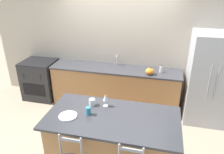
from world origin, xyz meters
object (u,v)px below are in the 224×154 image
Objects in this scene: oven_range at (41,79)px; soap_bottle at (161,69)px; dinner_plate at (68,116)px; tumbler_cup at (88,111)px; coffee_mug at (92,102)px; wine_glass at (105,98)px; pumpkin_decoration at (150,71)px; refrigerator at (208,79)px.

oven_range is 2.87m from soap_bottle.
tumbler_cup is at bearing 22.84° from dinner_plate.
coffee_mug is 1.09× the size of tumbler_cup.
tumbler_cup reaches higher than coffee_mug.
coffee_mug is 0.80× the size of soap_bottle.
wine_glass is at bearing 6.23° from coffee_mug.
soap_bottle is (0.99, 1.55, 0.02)m from coffee_mug.
pumpkin_decoration is at bearing -2.88° from oven_range.
refrigerator is at bearing 4.19° from pumpkin_decoration.
refrigerator is at bearing -0.73° from oven_range.
refrigerator reaches higher than coffee_mug.
tumbler_cup reaches higher than oven_range.
soap_bottle is (2.83, 0.03, 0.53)m from oven_range.
tumbler_cup is (1.86, -1.77, 0.52)m from oven_range.
refrigerator reaches higher than oven_range.
refrigerator is at bearing 42.26° from tumbler_cup.
tumbler_cup is at bearing -123.88° from wine_glass.
refrigerator is 1.15m from pumpkin_decoration.
dinner_plate is at bearing -139.70° from refrigerator.
dinner_plate is 1.66× the size of soap_bottle.
dinner_plate is (-2.17, -1.84, 0.02)m from refrigerator.
pumpkin_decoration is at bearing 67.38° from wine_glass.
pumpkin_decoration is at bearing 59.76° from dinner_plate.
refrigerator is 2.84m from dinner_plate.
refrigerator is 2.25m from wine_glass.
soap_bottle reaches higher than dinner_plate.
coffee_mug reaches higher than dinner_plate.
oven_range is 5.41× the size of pumpkin_decoration.
soap_bottle is (1.24, 1.91, 0.06)m from dinner_plate.
refrigerator is 10.53× the size of pumpkin_decoration.
wine_glass is at bearing 56.12° from tumbler_cup.
wine_glass is (-1.71, -1.45, 0.16)m from refrigerator.
refrigerator is 3.78m from oven_range.
tumbler_cup is (0.27, 0.11, 0.05)m from dinner_plate.
wine_glass reaches higher than pumpkin_decoration.
tumbler_cup is at bearing -118.32° from soap_bottle.
pumpkin_decoration is 1.07× the size of soap_bottle.
refrigerator is 2.42m from coffee_mug.
tumbler_cup reaches higher than dinner_plate.
wine_glass reaches higher than coffee_mug.
coffee_mug is at bearing 56.08° from dinner_plate.
dinner_plate is 0.30m from tumbler_cup.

